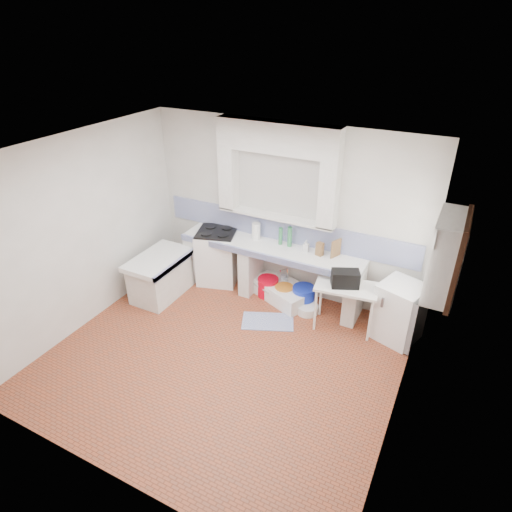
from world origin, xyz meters
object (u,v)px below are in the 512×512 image
at_px(sink, 282,292).
at_px(fridge, 399,312).
at_px(stove, 218,257).
at_px(side_table, 344,307).

relative_size(sink, fridge, 1.14).
height_order(stove, sink, stove).
relative_size(sink, side_table, 1.14).
height_order(stove, fridge, stove).
xyz_separation_m(stove, sink, (1.23, -0.02, -0.34)).
bearing_deg(sink, side_table, 8.94).
bearing_deg(stove, sink, -18.22).
distance_m(side_table, fridge, 0.76).
relative_size(side_table, fridge, 1.00).
bearing_deg(fridge, stove, -165.11).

